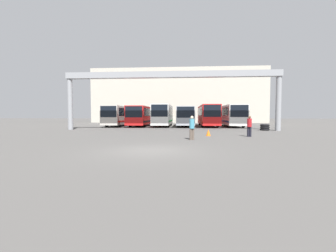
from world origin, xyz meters
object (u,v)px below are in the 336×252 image
(pedestrian_far_center, at_px, (249,126))
(pedestrian_near_left, at_px, (192,127))
(bus_slot_0, at_px, (119,115))
(traffic_cone, at_px, (208,133))
(bus_slot_5, at_px, (231,115))
(tire_stack, at_px, (265,127))
(bus_slot_4, at_px, (208,114))
(bus_slot_2, at_px, (163,114))
(bus_slot_3, at_px, (185,115))
(bus_slot_1, at_px, (142,115))

(pedestrian_far_center, relative_size, pedestrian_near_left, 1.00)
(bus_slot_0, xyz_separation_m, traffic_cone, (12.46, -15.77, -1.51))
(bus_slot_0, xyz_separation_m, pedestrian_far_center, (15.74, -16.25, -0.88))
(bus_slot_5, bearing_deg, traffic_cone, -107.64)
(tire_stack, bearing_deg, bus_slot_4, 121.62)
(bus_slot_5, height_order, pedestrian_far_center, bus_slot_5)
(bus_slot_4, distance_m, pedestrian_far_center, 17.03)
(pedestrian_near_left, distance_m, traffic_cone, 3.54)
(bus_slot_2, bearing_deg, bus_slot_5, 0.64)
(bus_slot_3, distance_m, tire_stack, 12.90)
(traffic_cone, xyz_separation_m, tire_stack, (7.20, 7.30, 0.07))
(bus_slot_3, distance_m, bus_slot_4, 3.51)
(pedestrian_far_center, distance_m, pedestrian_near_left, 5.47)
(bus_slot_1, height_order, bus_slot_5, bus_slot_5)
(bus_slot_2, height_order, traffic_cone, bus_slot_2)
(bus_slot_0, bearing_deg, tire_stack, -23.32)
(bus_slot_0, bearing_deg, bus_slot_3, 2.90)
(bus_slot_3, xyz_separation_m, bus_slot_5, (7.02, -0.33, 0.11))
(traffic_cone, bearing_deg, bus_slot_4, 84.53)
(bus_slot_0, bearing_deg, bus_slot_4, 2.71)
(pedestrian_near_left, bearing_deg, bus_slot_5, -128.51)
(bus_slot_4, bearing_deg, bus_slot_3, -177.89)
(bus_slot_2, xyz_separation_m, bus_slot_4, (7.02, 0.58, -0.03))
(bus_slot_3, relative_size, bus_slot_4, 0.98)
(traffic_cone, height_order, tire_stack, tire_stack)
(bus_slot_0, height_order, pedestrian_near_left, bus_slot_0)
(bus_slot_4, distance_m, tire_stack, 10.83)
(bus_slot_3, relative_size, pedestrian_near_left, 6.60)
(bus_slot_0, bearing_deg, pedestrian_near_left, -59.91)
(bus_slot_5, relative_size, pedestrian_near_left, 6.22)
(bus_slot_5, height_order, traffic_cone, bus_slot_5)
(traffic_cone, bearing_deg, pedestrian_near_left, -115.45)
(pedestrian_near_left, relative_size, tire_stack, 1.66)
(bus_slot_0, height_order, bus_slot_4, bus_slot_4)
(bus_slot_3, bearing_deg, tire_stack, -44.60)
(pedestrian_near_left, bearing_deg, traffic_cone, -134.98)
(bus_slot_1, relative_size, tire_stack, 11.20)
(pedestrian_far_center, bearing_deg, tire_stack, -98.43)
(bus_slot_5, bearing_deg, bus_slot_1, 178.13)
(bus_slot_2, distance_m, pedestrian_near_left, 19.43)
(pedestrian_near_left, relative_size, traffic_cone, 3.01)
(traffic_cone, relative_size, tire_stack, 0.55)
(bus_slot_1, bearing_deg, pedestrian_near_left, -69.15)
(pedestrian_far_center, bearing_deg, bus_slot_1, -35.85)
(bus_slot_5, distance_m, pedestrian_far_center, 16.58)
(tire_stack, bearing_deg, pedestrian_far_center, -116.70)
(bus_slot_0, relative_size, bus_slot_2, 0.98)
(bus_slot_2, xyz_separation_m, traffic_cone, (5.44, -15.86, -1.61))
(bus_slot_2, xyz_separation_m, pedestrian_far_center, (8.73, -16.34, -0.98))
(bus_slot_4, relative_size, bus_slot_5, 1.09)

